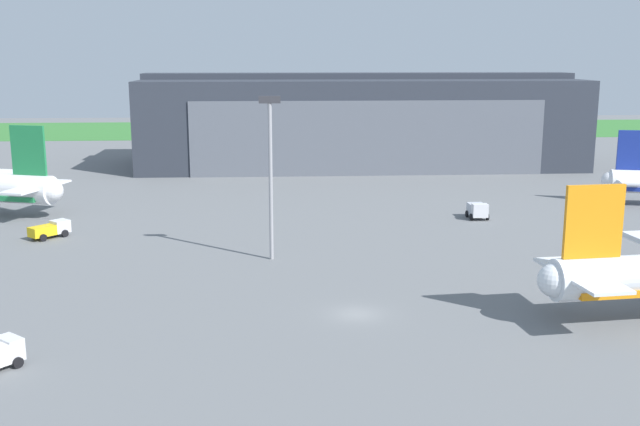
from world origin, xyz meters
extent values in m
plane|color=slate|center=(0.00, 0.00, 0.00)|extent=(440.00, 440.00, 0.00)
cube|color=#367633|center=(0.00, 170.83, 0.04)|extent=(440.00, 56.00, 0.08)
cube|color=#2D333D|center=(10.92, 94.84, 9.00)|extent=(89.65, 32.73, 18.00)
cube|color=slate|center=(10.92, 78.32, 7.20)|extent=(68.13, 0.30, 14.40)
cube|color=#2D333D|center=(10.92, 94.84, 18.60)|extent=(89.65, 7.86, 1.20)
sphere|color=white|center=(45.14, 48.16, 3.69)|extent=(2.80, 2.80, 2.80)
cube|color=navy|center=(48.49, 47.35, 8.54)|extent=(5.54, 1.71, 6.11)
cube|color=white|center=(47.01, 44.92, 4.05)|extent=(4.96, 5.80, 0.28)
cube|color=white|center=(48.29, 50.19, 4.05)|extent=(4.96, 5.80, 0.28)
sphere|color=silver|center=(16.50, -3.92, 4.05)|extent=(2.90, 2.90, 2.90)
cube|color=orange|center=(19.71, -3.59, 9.08)|extent=(5.26, 0.94, 6.33)
cube|color=silver|center=(19.20, -6.46, 4.42)|extent=(4.15, 5.56, 0.28)
cube|color=silver|center=(18.62, -0.88, 4.42)|extent=(4.15, 5.56, 0.28)
sphere|color=white|center=(-38.77, 42.79, 4.07)|extent=(3.24, 3.24, 3.24)
cube|color=#1E7A42|center=(-41.91, 43.82, 9.67)|extent=(5.23, 2.06, 7.05)
cube|color=white|center=(-40.15, 46.51, 4.49)|extent=(5.35, 6.68, 0.28)
cube|color=white|center=(-42.09, 40.61, 4.49)|extent=(5.35, 6.68, 0.28)
cube|color=silver|center=(21.66, 37.69, 1.42)|extent=(2.20, 1.33, 1.89)
cube|color=#B7BCC6|center=(21.63, 39.53, 1.27)|extent=(2.22, 2.43, 1.59)
cylinder|color=black|center=(20.48, 37.76, 0.48)|extent=(0.28, 0.96, 0.96)
cylinder|color=black|center=(22.84, 37.80, 0.48)|extent=(0.28, 0.96, 0.96)
cylinder|color=black|center=(20.44, 39.97, 0.48)|extent=(0.28, 0.96, 0.96)
cylinder|color=black|center=(22.80, 40.01, 0.48)|extent=(0.28, 0.96, 0.96)
cube|color=silver|center=(-27.35, -9.32, 1.26)|extent=(2.45, 2.37, 1.69)
cylinder|color=black|center=(-26.55, -10.20, 0.41)|extent=(0.74, 0.79, 0.83)
cylinder|color=black|center=(-28.31, -8.65, 0.41)|extent=(0.74, 0.79, 0.83)
cube|color=silver|center=(-34.90, 32.11, 1.26)|extent=(2.76, 2.77, 1.60)
cube|color=yellow|center=(-36.63, 30.25, 1.08)|extent=(3.49, 3.55, 1.23)
cylinder|color=black|center=(-34.14, 31.39, 0.47)|extent=(0.83, 0.86, 0.93)
cylinder|color=black|center=(-35.67, 32.82, 0.47)|extent=(0.83, 0.86, 0.93)
cylinder|color=black|center=(-36.23, 29.16, 0.47)|extent=(0.83, 0.86, 0.93)
cylinder|color=black|center=(-37.75, 30.59, 0.47)|extent=(0.83, 0.86, 0.93)
cylinder|color=#99999E|center=(-7.64, 19.08, 8.85)|extent=(0.44, 0.44, 17.70)
cube|color=#333338|center=(-7.64, 19.08, 18.10)|extent=(2.40, 0.50, 0.80)
camera|label=1|loc=(-7.34, -63.72, 22.91)|focal=41.98mm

